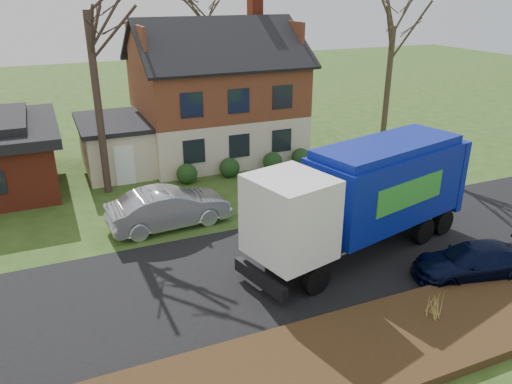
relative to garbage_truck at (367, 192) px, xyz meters
name	(u,v)px	position (x,y,z in m)	size (l,w,h in m)	color
ground	(291,264)	(-3.11, 0.08, -2.43)	(120.00, 120.00, 0.00)	#2D4818
road	(291,264)	(-3.11, 0.08, -2.42)	(80.00, 7.00, 0.02)	black
mulch_verge	(376,347)	(-3.11, -5.22, -2.28)	(80.00, 3.50, 0.30)	#302110
main_house	(208,89)	(-1.62, 13.99, 1.60)	(12.95, 8.95, 9.26)	beige
garbage_truck	(367,192)	(0.00, 0.00, 0.00)	(10.16, 4.91, 4.21)	black
silver_sedan	(169,208)	(-6.45, 5.04, -1.57)	(1.81, 5.19, 1.71)	#B5B8BE
navy_wagon	(474,262)	(2.38, -3.31, -1.80)	(1.76, 4.33, 1.26)	black
tree_front_east	(396,3)	(8.18, 9.81, 6.39)	(3.91, 3.91, 10.85)	#413827
tree_back	(204,0)	(0.84, 21.70, 6.34)	(3.32, 3.32, 10.52)	#3B2F23
grass_clump_mid	(434,304)	(-0.79, -4.85, -1.68)	(0.32, 0.26, 0.88)	tan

